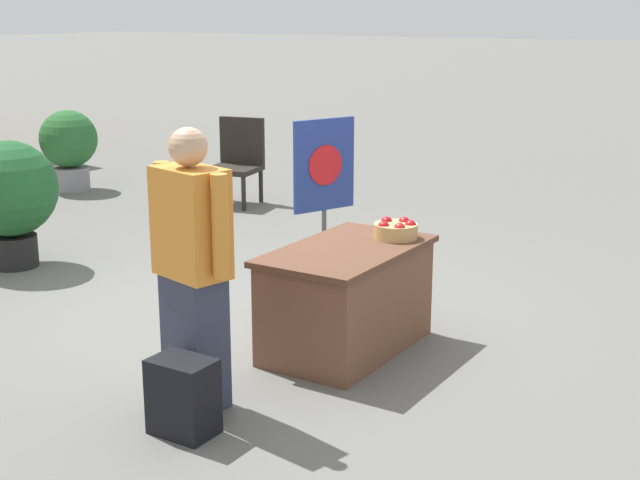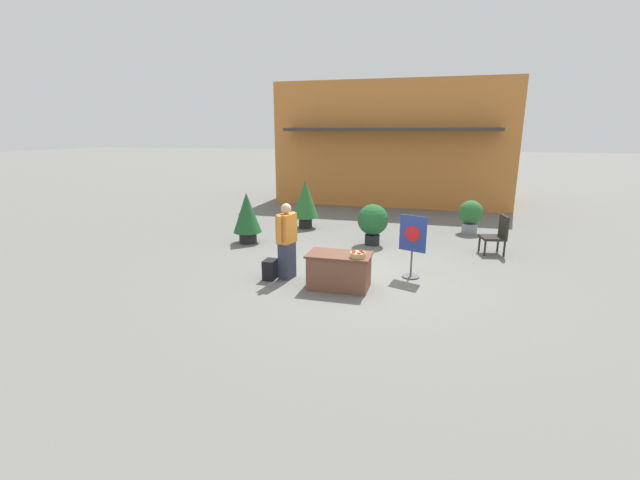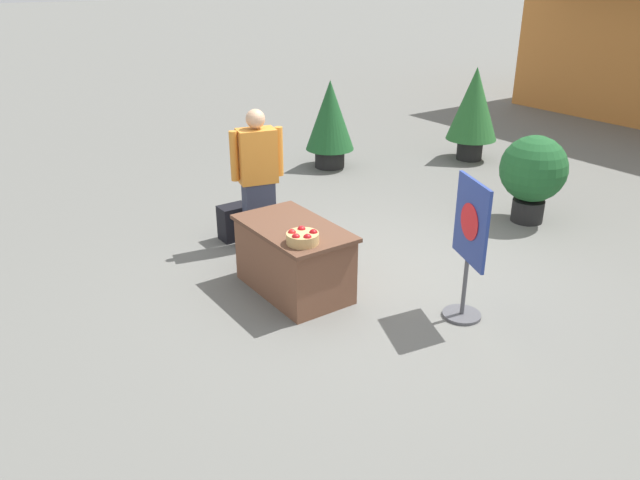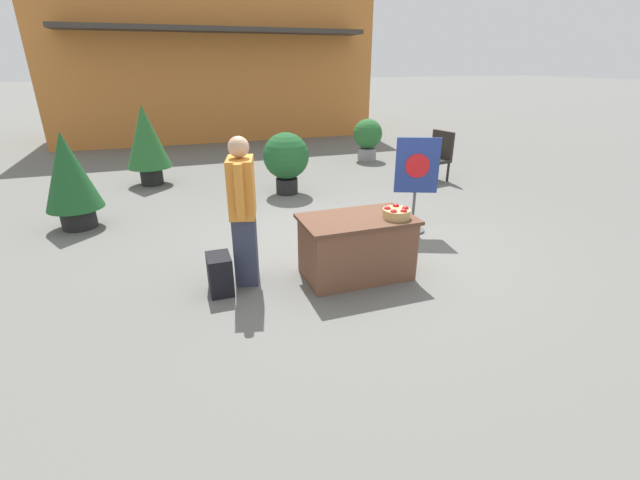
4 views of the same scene
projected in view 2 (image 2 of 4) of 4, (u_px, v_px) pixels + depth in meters
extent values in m
plane|color=slate|center=(361.00, 275.00, 9.26)|extent=(120.00, 120.00, 0.00)
cube|color=#C67533|center=(395.00, 144.00, 18.81)|extent=(9.52, 4.53, 4.96)
cube|color=#38332D|center=(388.00, 129.00, 16.13)|extent=(8.10, 0.90, 0.12)
cube|color=brown|center=(339.00, 272.00, 8.44)|extent=(1.17, 0.69, 0.66)
cube|color=brown|center=(339.00, 255.00, 8.35)|extent=(1.25, 0.73, 0.04)
cylinder|color=tan|center=(358.00, 255.00, 8.10)|extent=(0.30, 0.30, 0.10)
sphere|color=red|center=(363.00, 253.00, 8.05)|extent=(0.08, 0.08, 0.08)
sphere|color=#A30F14|center=(361.00, 252.00, 8.16)|extent=(0.08, 0.08, 0.08)
sphere|color=red|center=(354.00, 252.00, 8.15)|extent=(0.08, 0.08, 0.08)
sphere|color=red|center=(353.00, 254.00, 8.04)|extent=(0.08, 0.08, 0.08)
sphere|color=red|center=(359.00, 254.00, 7.99)|extent=(0.08, 0.08, 0.08)
cube|color=#33384C|center=(287.00, 260.00, 9.00)|extent=(0.31, 0.39, 0.77)
cube|color=orange|center=(286.00, 228.00, 8.83)|extent=(0.35, 0.47, 0.61)
sphere|color=tan|center=(286.00, 209.00, 8.73)|extent=(0.21, 0.21, 0.21)
cylinder|color=orange|center=(293.00, 225.00, 9.05)|extent=(0.09, 0.09, 0.56)
cylinder|color=orange|center=(279.00, 230.00, 8.61)|extent=(0.09, 0.09, 0.56)
cube|color=black|center=(270.00, 269.00, 8.97)|extent=(0.24, 0.34, 0.42)
cylinder|color=#4C4C51|center=(411.00, 277.00, 9.12)|extent=(0.36, 0.36, 0.03)
cylinder|color=#4C4C51|center=(411.00, 264.00, 9.05)|extent=(0.04, 0.04, 0.55)
cube|color=navy|center=(413.00, 234.00, 8.88)|extent=(0.56, 0.25, 0.76)
cylinder|color=red|center=(412.00, 234.00, 8.87)|extent=(0.31, 0.13, 0.33)
cylinder|color=#28231E|center=(485.00, 249.00, 10.61)|extent=(0.05, 0.05, 0.39)
cylinder|color=#28231E|center=(479.00, 244.00, 11.07)|extent=(0.05, 0.05, 0.39)
cylinder|color=#28231E|center=(504.00, 249.00, 10.58)|extent=(0.05, 0.05, 0.39)
cylinder|color=#28231E|center=(498.00, 244.00, 11.04)|extent=(0.05, 0.05, 0.39)
cube|color=#28231E|center=(492.00, 238.00, 10.77)|extent=(0.65, 0.65, 0.06)
cube|color=#28231E|center=(504.00, 226.00, 10.68)|extent=(0.17, 0.55, 0.54)
cylinder|color=black|center=(248.00, 237.00, 11.90)|extent=(0.48, 0.48, 0.30)
cone|color=#1E5628|center=(247.00, 213.00, 11.72)|extent=(0.78, 0.78, 1.10)
cylinder|color=gray|center=(469.00, 228.00, 13.04)|extent=(0.46, 0.46, 0.29)
sphere|color=#28662D|center=(471.00, 212.00, 12.92)|extent=(0.71, 0.71, 0.71)
cylinder|color=black|center=(306.00, 222.00, 13.70)|extent=(0.43, 0.43, 0.35)
cone|color=#28662D|center=(305.00, 199.00, 13.51)|extent=(0.84, 0.84, 1.18)
cylinder|color=black|center=(372.00, 240.00, 11.70)|extent=(0.40, 0.40, 0.28)
sphere|color=#1E5628|center=(373.00, 220.00, 11.56)|extent=(0.83, 0.83, 0.83)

